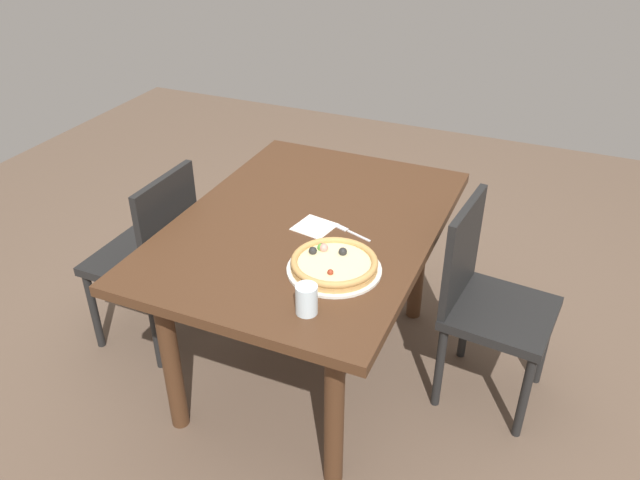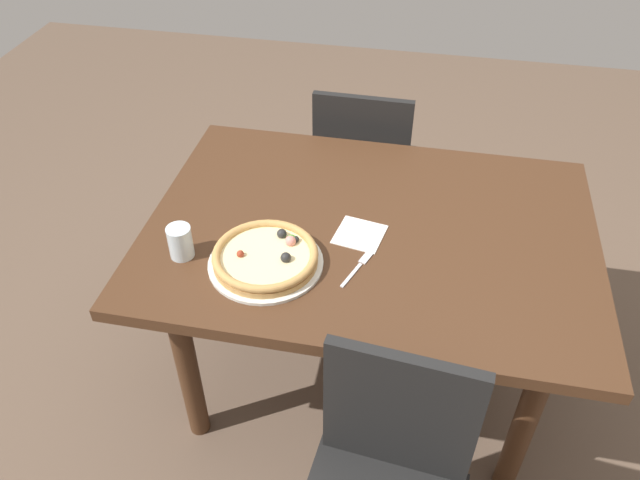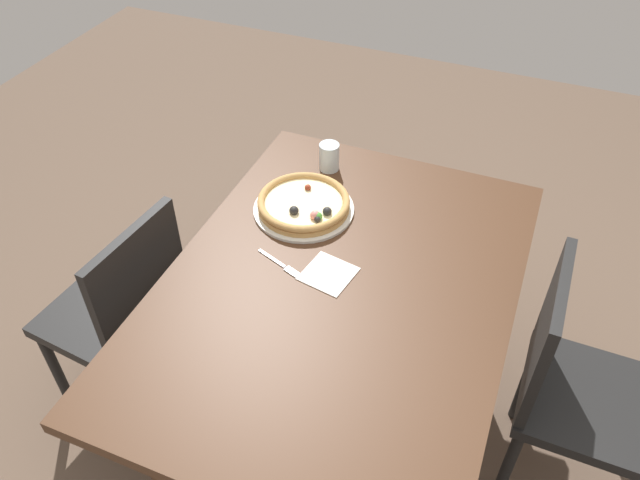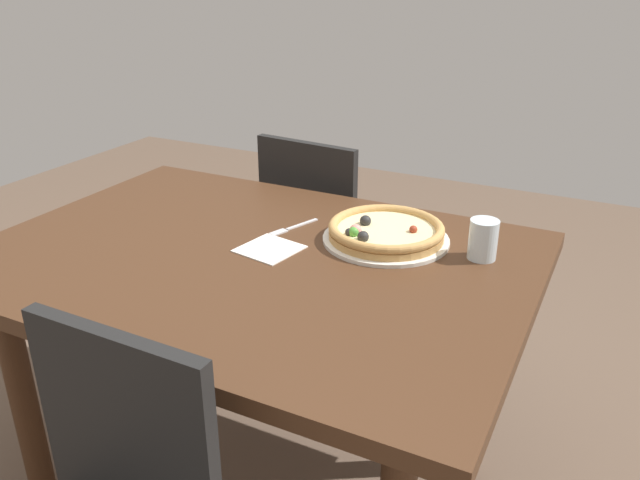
% 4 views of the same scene
% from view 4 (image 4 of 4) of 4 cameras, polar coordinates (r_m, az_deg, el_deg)
% --- Properties ---
extents(ground_plane, '(6.00, 6.00, 0.00)m').
position_cam_4_polar(ground_plane, '(2.03, -5.19, -20.48)').
color(ground_plane, brown).
extents(dining_table, '(1.37, 0.99, 0.74)m').
position_cam_4_polar(dining_table, '(1.65, -6.01, -4.18)').
color(dining_table, '#472B19').
rests_on(dining_table, ground).
extents(chair_near, '(0.44, 0.44, 0.87)m').
position_cam_4_polar(chair_near, '(2.34, 0.42, 0.06)').
color(chair_near, black).
rests_on(chair_near, ground).
extents(plate, '(0.33, 0.33, 0.01)m').
position_cam_4_polar(plate, '(1.68, 5.90, 0.07)').
color(plate, silver).
rests_on(plate, dining_table).
extents(pizza, '(0.30, 0.30, 0.05)m').
position_cam_4_polar(pizza, '(1.67, 5.88, 0.86)').
color(pizza, tan).
rests_on(pizza, plate).
extents(fork, '(0.07, 0.16, 0.00)m').
position_cam_4_polar(fork, '(1.75, -2.66, 1.06)').
color(fork, silver).
rests_on(fork, dining_table).
extents(drinking_glass, '(0.07, 0.07, 0.10)m').
position_cam_4_polar(drinking_glass, '(1.60, 14.38, 0.05)').
color(drinking_glass, silver).
rests_on(drinking_glass, dining_table).
extents(napkin, '(0.16, 0.16, 0.00)m').
position_cam_4_polar(napkin, '(1.63, -4.54, -0.79)').
color(napkin, white).
rests_on(napkin, dining_table).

